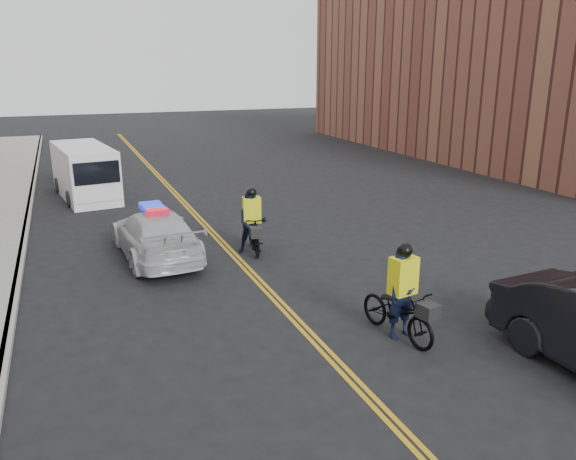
% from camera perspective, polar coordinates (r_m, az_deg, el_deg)
% --- Properties ---
extents(ground, '(120.00, 120.00, 0.00)m').
position_cam_1_polar(ground, '(13.60, -0.53, -7.81)').
color(ground, black).
rests_on(ground, ground).
extents(center_line_left, '(0.10, 60.00, 0.01)m').
position_cam_1_polar(center_line_left, '(20.81, -8.80, 0.68)').
color(center_line_left, '#BF8B16').
rests_on(center_line_left, ground).
extents(center_line_right, '(0.10, 60.00, 0.01)m').
position_cam_1_polar(center_line_right, '(20.85, -8.38, 0.72)').
color(center_line_right, '#BF8B16').
rests_on(center_line_right, ground).
extents(curb, '(0.20, 60.00, 0.15)m').
position_cam_1_polar(curb, '(20.37, -25.22, -0.88)').
color(curb, gray).
rests_on(curb, ground).
extents(building_across, '(12.00, 30.00, 11.00)m').
position_cam_1_polar(building_across, '(39.71, 20.74, 15.28)').
color(building_across, brown).
rests_on(building_across, ground).
extents(police_cruiser, '(2.33, 5.08, 1.60)m').
position_cam_1_polar(police_cruiser, '(17.21, -13.31, -0.42)').
color(police_cruiser, silver).
rests_on(police_cruiser, ground).
extents(cargo_van, '(2.65, 5.57, 2.24)m').
position_cam_1_polar(cargo_van, '(25.90, -19.88, 5.47)').
color(cargo_van, white).
rests_on(cargo_van, ground).
extents(cyclist_near, '(1.11, 2.22, 2.08)m').
position_cam_1_polar(cyclist_near, '(12.18, 11.48, -7.44)').
color(cyclist_near, black).
rests_on(cyclist_near, ground).
extents(cyclist_far, '(1.02, 2.08, 2.04)m').
position_cam_1_polar(cyclist_far, '(17.24, -3.67, 0.30)').
color(cyclist_far, black).
rests_on(cyclist_far, ground).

